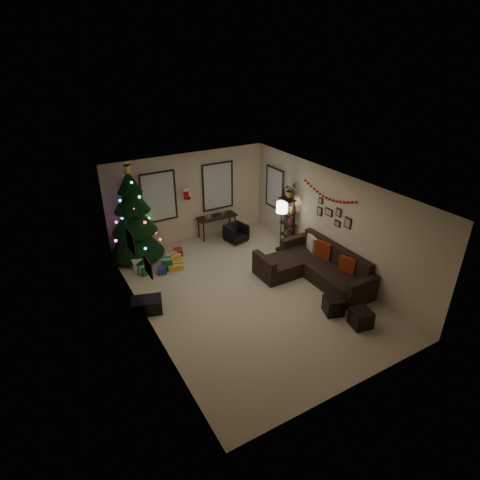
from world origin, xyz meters
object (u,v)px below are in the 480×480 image
Objects in this scene: christmas_tree at (134,220)px; desk_chair at (236,233)px; desk at (217,218)px; sofa at (314,268)px; bookshelf at (289,220)px.

christmas_tree is 3.11m from desk_chair.
desk is (2.60, 0.12, -0.56)m from christmas_tree.
sofa is 4.98× the size of desk_chair.
christmas_tree is at bearing 159.03° from desk_chair.
sofa reaches higher than desk_chair.
sofa is 1.59× the size of bookshelf.
bookshelf is (4.13, -1.55, -0.31)m from christmas_tree.
desk is at bearing 132.44° from bookshelf.
desk_chair is 0.32× the size of bookshelf.
sofa is at bearing -86.19° from desk_chair.
desk_chair is at bearing -10.23° from christmas_tree.
sofa is (3.67, -3.36, -0.87)m from christmas_tree.
christmas_tree is 5.00× the size of desk_chair.
bookshelf is (0.47, 1.81, 0.56)m from sofa.
desk is at bearing 2.66° from christmas_tree.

